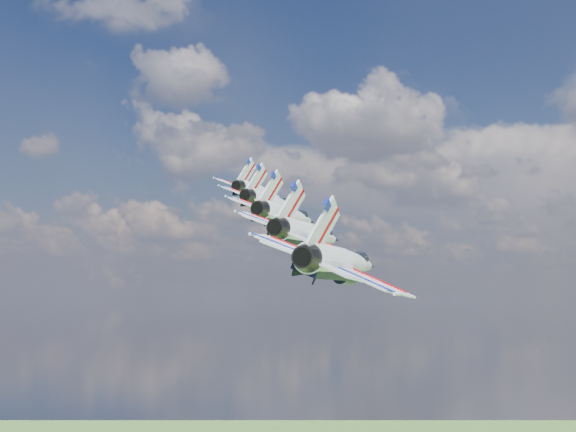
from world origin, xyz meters
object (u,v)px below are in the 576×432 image
Objects in this scene: jet_1 at (272,203)px; jet_2 at (288,216)px; jet_0 at (261,193)px; jet_4 at (343,262)px; jet_3 at (310,235)px.

jet_2 is (8.11, -8.35, -2.57)m from jet_1.
jet_0 reaches higher than jet_1.
jet_1 is 35.77m from jet_4.
jet_4 is at bearing -59.87° from jet_1.
jet_0 is 1.00× the size of jet_3.
jet_0 is 1.00× the size of jet_1.
jet_1 is at bearing 120.13° from jet_4.
jet_3 is 11.92m from jet_4.
jet_3 is (16.23, -16.70, -5.14)m from jet_1.
jet_3 is at bearing -59.87° from jet_2.
jet_4 is at bearing -59.87° from jet_2.
jet_2 is 1.00× the size of jet_3.
jet_0 reaches higher than jet_4.
jet_2 is 11.92m from jet_3.
jet_1 reaches higher than jet_2.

